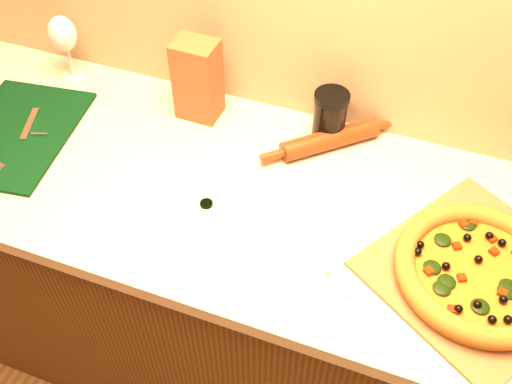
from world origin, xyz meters
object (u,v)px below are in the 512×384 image
Objects in this scene: pizza_peel at (482,268)px; cutting_board at (14,133)px; pizza at (479,272)px; rolling_pin at (330,139)px; dark_jar at (330,117)px; wine_glass at (63,35)px.

cutting_board is at bearing -148.32° from pizza_peel.
rolling_pin is (-0.40, 0.29, -0.01)m from pizza.
pizza is 0.49m from rolling_pin.
rolling_pin is at bearing 144.05° from pizza.
pizza_peel is at bearing 75.40° from pizza.
rolling_pin reaches higher than pizza_peel.
dark_jar is at bearing 142.15° from pizza.
pizza_peel is at bearing -8.09° from cutting_board.
dark_jar is (0.78, 0.28, 0.07)m from cutting_board.
wine_glass reaches higher than pizza.
cutting_board is 3.03× the size of dark_jar.
pizza is at bearing -9.74° from cutting_board.
wine_glass is at bearing 81.06° from cutting_board.
dark_jar reaches higher than cutting_board.
dark_jar reaches higher than pizza.
wine_glass is (-0.79, 0.03, 0.11)m from rolling_pin.
wine_glass is 1.36× the size of dark_jar.
pizza is 2.47× the size of dark_jar.
pizza is 1.18× the size of rolling_pin.
pizza_peel is 1.98× the size of rolling_pin.
rolling_pin reaches higher than cutting_board.
rolling_pin is at bearing -65.41° from dark_jar.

